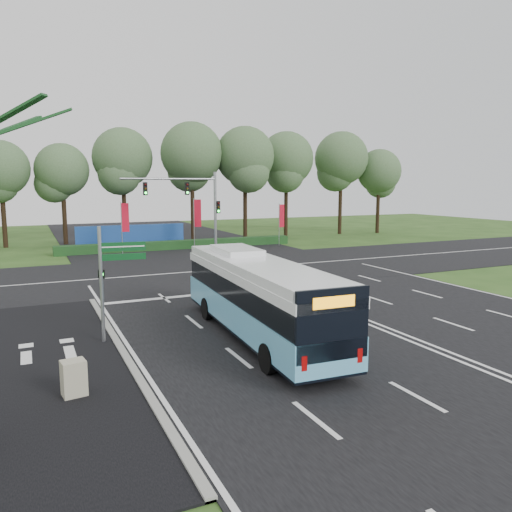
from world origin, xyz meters
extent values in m
plane|color=#274717|center=(0.00, 0.00, 0.00)|extent=(120.00, 120.00, 0.00)
cube|color=black|center=(0.00, 0.00, 0.02)|extent=(20.00, 120.00, 0.04)
cube|color=black|center=(0.00, 12.00, 0.03)|extent=(120.00, 14.00, 0.05)
cube|color=black|center=(-12.50, -3.00, 0.03)|extent=(5.00, 18.00, 0.06)
cube|color=gray|center=(-10.10, -3.00, 0.06)|extent=(0.25, 18.00, 0.12)
cube|color=#5FB3DC|center=(-4.99, -3.08, 1.02)|extent=(2.98, 11.52, 1.05)
cube|color=black|center=(-4.99, -3.08, 0.54)|extent=(2.96, 11.46, 0.29)
cube|color=black|center=(-4.99, -3.08, 1.97)|extent=(2.88, 11.35, 0.90)
cube|color=white|center=(-4.99, -3.08, 2.54)|extent=(2.98, 11.52, 0.33)
cube|color=white|center=(-4.99, -3.08, 2.87)|extent=(2.91, 11.06, 0.33)
cube|color=white|center=(-4.86, -0.70, 3.16)|extent=(1.67, 2.93, 0.24)
cube|color=black|center=(-5.29, -8.72, 2.02)|extent=(2.31, 0.24, 2.09)
cube|color=orange|center=(-5.29, -8.76, 2.68)|extent=(1.33, 0.13, 0.33)
cylinder|color=black|center=(-5.92, 0.21, 0.49)|extent=(0.32, 1.00, 0.99)
cylinder|color=black|center=(-3.70, 0.09, 0.49)|extent=(0.32, 1.00, 0.99)
cylinder|color=black|center=(-6.29, -6.63, 0.49)|extent=(0.32, 1.00, 0.99)
cylinder|color=black|center=(-4.07, -6.75, 0.49)|extent=(0.32, 1.00, 0.99)
cylinder|color=gray|center=(-10.20, 1.34, 1.62)|extent=(0.13, 0.13, 3.24)
cube|color=black|center=(-10.20, 1.16, 2.22)|extent=(0.29, 0.23, 0.37)
sphere|color=#19F233|center=(-10.20, 1.06, 2.22)|extent=(0.13, 0.13, 0.13)
cylinder|color=gray|center=(-10.52, -1.23, 2.20)|extent=(0.13, 0.13, 4.41)
cube|color=#0B431B|center=(-9.70, -1.33, 3.63)|extent=(1.65, 0.26, 0.33)
cube|color=#0B431B|center=(-9.70, -1.33, 3.25)|extent=(1.65, 0.26, 0.24)
cube|color=white|center=(-9.70, -1.37, 3.63)|extent=(1.53, 0.20, 0.04)
cube|color=#ADA78B|center=(-11.98, -5.92, 0.53)|extent=(0.71, 0.62, 1.06)
cylinder|color=gray|center=(-5.66, 22.37, 2.25)|extent=(0.07, 0.07, 4.49)
cube|color=red|center=(-5.33, 22.36, 3.20)|extent=(0.60, 0.05, 2.40)
cylinder|color=gray|center=(1.09, 23.69, 2.35)|extent=(0.07, 0.07, 4.70)
cube|color=red|center=(1.42, 23.57, 3.34)|extent=(0.60, 0.26, 2.50)
cylinder|color=gray|center=(9.41, 22.77, 2.06)|extent=(0.06, 0.06, 4.12)
cube|color=red|center=(9.71, 22.80, 2.93)|extent=(0.55, 0.09, 2.20)
cylinder|color=gray|center=(2.00, 20.50, 3.50)|extent=(0.24, 0.24, 7.00)
cylinder|color=gray|center=(-2.00, 20.50, 6.40)|extent=(8.00, 0.16, 0.16)
cube|color=black|center=(-0.50, 20.50, 5.60)|extent=(0.32, 0.28, 1.05)
cube|color=black|center=(-4.00, 20.50, 5.60)|extent=(0.32, 0.28, 1.05)
cube|color=black|center=(2.25, 20.50, 4.00)|extent=(0.32, 0.28, 1.05)
cube|color=#143818|center=(0.00, 24.50, 0.40)|extent=(22.00, 1.20, 0.80)
cube|color=navy|center=(-4.00, 27.00, 1.10)|extent=(10.00, 0.30, 2.20)
cylinder|color=black|center=(-14.78, 32.57, 3.54)|extent=(0.44, 0.44, 7.07)
sphere|color=#3F5C36|center=(-14.78, 32.57, 7.45)|extent=(5.21, 5.21, 5.21)
cylinder|color=black|center=(-9.40, 32.70, 3.50)|extent=(0.44, 0.44, 7.00)
sphere|color=#3F5C36|center=(-9.40, 32.70, 7.37)|extent=(5.16, 5.16, 5.16)
cylinder|color=black|center=(-3.61, 32.35, 4.11)|extent=(0.44, 0.44, 8.22)
sphere|color=#3F5C36|center=(-3.61, 32.35, 8.65)|extent=(6.06, 6.06, 6.06)
cylinder|color=black|center=(3.07, 30.25, 4.35)|extent=(0.44, 0.44, 8.69)
sphere|color=#3F5C36|center=(3.07, 30.25, 9.15)|extent=(6.41, 6.41, 6.41)
cylinder|color=black|center=(8.69, 29.36, 4.25)|extent=(0.44, 0.44, 8.51)
sphere|color=#3F5C36|center=(8.69, 29.36, 8.95)|extent=(6.27, 6.27, 6.27)
cylinder|color=black|center=(14.68, 31.20, 4.21)|extent=(0.44, 0.44, 8.43)
sphere|color=#3F5C36|center=(14.68, 31.20, 8.87)|extent=(6.21, 6.21, 6.21)
cylinder|color=black|center=(21.66, 30.39, 4.29)|extent=(0.44, 0.44, 8.59)
sphere|color=#3F5C36|center=(21.66, 30.39, 9.04)|extent=(6.33, 6.33, 6.33)
cylinder|color=black|center=(26.60, 29.46, 3.60)|extent=(0.44, 0.44, 7.19)
sphere|color=#3F5C36|center=(26.60, 29.46, 7.57)|extent=(5.30, 5.30, 5.30)
camera|label=1|loc=(-12.95, -20.14, 5.91)|focal=35.00mm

